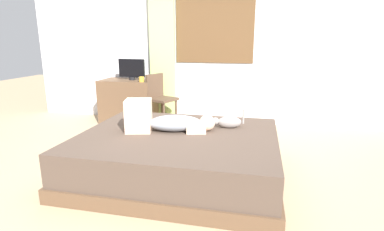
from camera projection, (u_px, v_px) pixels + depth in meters
The scene contains 10 objects.
ground_plane at pixel (167, 177), 3.15m from camera, with size 16.00×16.00×0.00m, color tan.
back_wall_with_window at pixel (207, 36), 5.02m from camera, with size 6.40×0.14×2.90m.
bed at pixel (179, 155), 3.15m from camera, with size 2.05×1.70×0.46m.
person_lying at pixel (166, 121), 3.16m from camera, with size 0.94×0.45×0.34m.
cat at pixel (228, 122), 3.28m from camera, with size 0.35×0.16×0.21m.
desk at pixel (129, 101), 5.18m from camera, with size 0.90×0.56×0.74m.
tv_monitor at pixel (132, 69), 5.03m from camera, with size 0.48×0.10×0.35m.
cup at pixel (142, 79), 4.83m from camera, with size 0.08×0.08×0.08m, color gold.
chair_by_desk at pixel (159, 96), 4.91m from camera, with size 0.50×0.50×0.86m.
curtain_left at pixel (162, 46), 5.11m from camera, with size 0.44×0.06×2.58m, color #ADCC75.
Camera 1 is at (0.89, -2.76, 1.40)m, focal length 28.09 mm.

